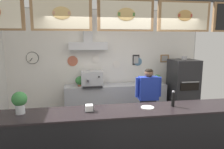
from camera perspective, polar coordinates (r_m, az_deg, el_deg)
The scene contains 13 objects.
back_wall_assembly at distance 5.82m, azimuth -1.92°, elevation 4.05°, with size 5.49×2.68×2.97m.
service_counter at distance 3.55m, azimuth 4.60°, elevation -17.68°, with size 4.18×0.65×1.06m.
back_prep_counter at distance 5.87m, azimuth 1.06°, elevation -7.22°, with size 2.79×0.52×0.91m.
pizza_oven at distance 6.13m, azimuth 18.80°, elevation -3.60°, with size 0.68×0.74×1.70m.
shop_worker at distance 4.81m, azimuth 9.86°, elevation -6.76°, with size 0.59×0.24×1.52m.
espresso_machine at distance 5.61m, azimuth -5.58°, elevation -1.11°, with size 0.57×0.52×0.40m.
potted_rosemary at distance 6.02m, azimuth 12.26°, elevation -1.11°, with size 0.24×0.24×0.26m.
potted_thyme at distance 5.63m, azimuth -8.74°, elevation -1.72°, with size 0.25×0.25×0.26m.
potted_basil at distance 5.93m, azimuth 9.38°, elevation -1.67°, with size 0.12×0.12×0.16m.
condiment_plate at distance 3.46m, azimuth 9.69°, elevation -8.87°, with size 0.21×0.21×0.01m.
pepper_grinder at distance 3.59m, azimuth 16.41°, elevation -6.33°, with size 0.05×0.05×0.27m.
basil_vase at distance 3.39m, azimuth -23.99°, elevation -6.81°, with size 0.22×0.22×0.34m.
napkin_holder at distance 3.27m, azimuth -6.27°, elevation -9.18°, with size 0.14×0.14×0.11m.
Camera 1 is at (-0.78, -3.59, 2.16)m, focal length 33.36 mm.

